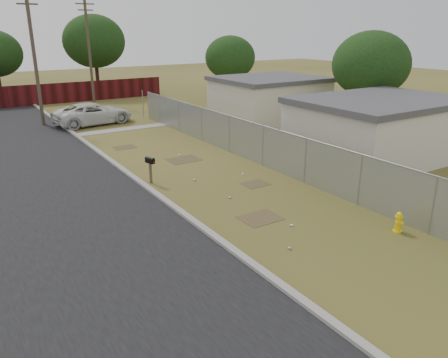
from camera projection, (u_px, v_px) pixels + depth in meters
ground at (208, 176)px, 19.95m from camera, size 120.00×120.00×0.00m
street at (20, 157)px, 22.93m from camera, size 15.10×60.00×0.12m
chainlink_fence at (251, 145)px, 22.09m from camera, size 0.10×27.06×2.02m
utility_poles at (27, 52)px, 33.02m from camera, size 12.60×8.24×9.00m
houses at (318, 112)px, 26.87m from camera, size 9.30×17.24×3.10m
horizon_trees at (77, 50)px, 37.63m from camera, size 33.32×31.94×7.78m
fire_hydrant at (399, 222)px, 14.41m from camera, size 0.36×0.36×0.74m
mailbox at (150, 163)px, 18.79m from camera, size 0.32×0.51×1.18m
pickup_truck at (93, 114)px, 30.60m from camera, size 5.73×3.21×1.51m
scattered_litter at (231, 191)px, 18.06m from camera, size 3.01×11.27×0.07m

